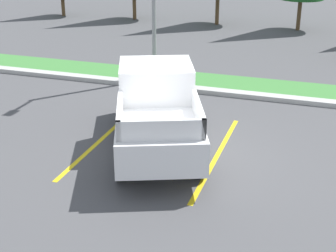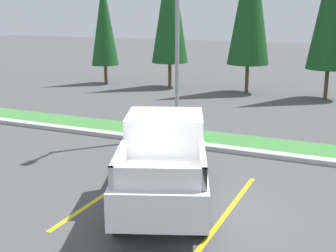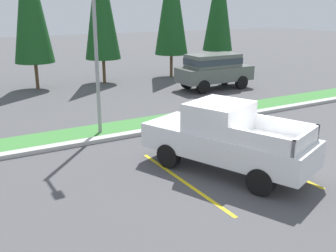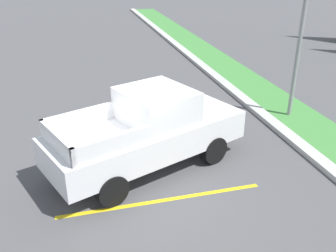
{
  "view_description": "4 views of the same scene",
  "coord_description": "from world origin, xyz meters",
  "px_view_note": "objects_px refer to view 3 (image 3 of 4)",
  "views": [
    {
      "loc": [
        3.52,
        -10.44,
        5.44
      ],
      "look_at": [
        0.05,
        0.05,
        0.82
      ],
      "focal_mm": 54.19,
      "sensor_mm": 36.0,
      "label": 1
    },
    {
      "loc": [
        3.85,
        -8.69,
        4.43
      ],
      "look_at": [
        -1.27,
        2.67,
        1.28
      ],
      "focal_mm": 48.52,
      "sensor_mm": 36.0,
      "label": 2
    },
    {
      "loc": [
        -7.58,
        -8.44,
        4.87
      ],
      "look_at": [
        -1.17,
        2.64,
        0.98
      ],
      "focal_mm": 42.63,
      "sensor_mm": 36.0,
      "label": 3
    },
    {
      "loc": [
        8.1,
        -1.25,
        5.29
      ],
      "look_at": [
        -0.08,
        0.94,
        1.28
      ],
      "focal_mm": 40.38,
      "sensor_mm": 36.0,
      "label": 4
    }
  ],
  "objects_px": {
    "pickup_truck_main": "(225,138)",
    "cypress_tree_right_inner": "(101,1)",
    "street_light": "(96,29)",
    "cypress_tree_rightmost": "(171,0)",
    "suv_distant": "(214,69)",
    "cypress_tree_far_right": "(219,2)"
  },
  "relations": [
    {
      "from": "pickup_truck_main",
      "to": "cypress_tree_far_right",
      "type": "distance_m",
      "value": 20.03
    },
    {
      "from": "street_light",
      "to": "cypress_tree_rightmost",
      "type": "distance_m",
      "value": 13.56
    },
    {
      "from": "pickup_truck_main",
      "to": "cypress_tree_rightmost",
      "type": "distance_m",
      "value": 17.31
    },
    {
      "from": "suv_distant",
      "to": "cypress_tree_far_right",
      "type": "relative_size",
      "value": 0.53
    },
    {
      "from": "suv_distant",
      "to": "cypress_tree_far_right",
      "type": "distance_m",
      "value": 8.15
    },
    {
      "from": "street_light",
      "to": "cypress_tree_far_right",
      "type": "bearing_deg",
      "value": 38.19
    },
    {
      "from": "street_light",
      "to": "cypress_tree_rightmost",
      "type": "xyz_separation_m",
      "value": [
        9.07,
        10.02,
        1.13
      ]
    },
    {
      "from": "cypress_tree_far_right",
      "to": "suv_distant",
      "type": "bearing_deg",
      "value": -128.28
    },
    {
      "from": "suv_distant",
      "to": "street_light",
      "type": "height_order",
      "value": "street_light"
    },
    {
      "from": "pickup_truck_main",
      "to": "cypress_tree_right_inner",
      "type": "height_order",
      "value": "cypress_tree_right_inner"
    },
    {
      "from": "suv_distant",
      "to": "street_light",
      "type": "distance_m",
      "value": 10.74
    },
    {
      "from": "suv_distant",
      "to": "cypress_tree_far_right",
      "type": "height_order",
      "value": "cypress_tree_far_right"
    },
    {
      "from": "suv_distant",
      "to": "street_light",
      "type": "bearing_deg",
      "value": -151.14
    },
    {
      "from": "street_light",
      "to": "cypress_tree_right_inner",
      "type": "height_order",
      "value": "cypress_tree_right_inner"
    },
    {
      "from": "cypress_tree_right_inner",
      "to": "suv_distant",
      "type": "bearing_deg",
      "value": -46.54
    },
    {
      "from": "pickup_truck_main",
      "to": "street_light",
      "type": "height_order",
      "value": "street_light"
    },
    {
      "from": "street_light",
      "to": "cypress_tree_rightmost",
      "type": "bearing_deg",
      "value": 47.84
    },
    {
      "from": "cypress_tree_far_right",
      "to": "cypress_tree_right_inner",
      "type": "bearing_deg",
      "value": -177.52
    },
    {
      "from": "street_light",
      "to": "cypress_tree_rightmost",
      "type": "height_order",
      "value": "cypress_tree_rightmost"
    },
    {
      "from": "cypress_tree_rightmost",
      "to": "suv_distant",
      "type": "bearing_deg",
      "value": -89.92
    },
    {
      "from": "pickup_truck_main",
      "to": "cypress_tree_right_inner",
      "type": "relative_size",
      "value": 0.64
    },
    {
      "from": "suv_distant",
      "to": "cypress_tree_right_inner",
      "type": "xyz_separation_m",
      "value": [
        -4.96,
        5.23,
        3.87
      ]
    }
  ]
}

